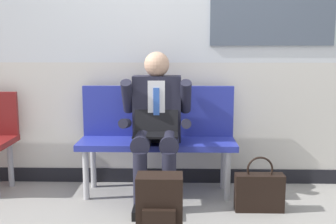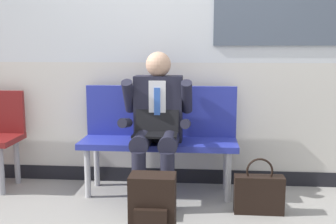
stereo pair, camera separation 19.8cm
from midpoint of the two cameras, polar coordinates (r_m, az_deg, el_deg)
name	(u,v)px [view 1 (the left image)]	position (r m, az deg, el deg)	size (l,w,h in m)	color
ground_plane	(180,209)	(3.30, -0.09, -13.41)	(18.00, 18.00, 0.00)	gray
station_wall	(182,34)	(3.75, 0.37, 10.79)	(5.97, 0.17, 2.75)	silver
bench_with_person	(158,131)	(3.56, -3.06, -2.70)	(1.33, 0.42, 0.92)	#28339E
person_seated	(156,123)	(3.34, -3.34, -1.52)	(0.57, 0.70, 1.22)	#1E1E2D
backpack	(160,211)	(2.68, -3.35, -13.66)	(0.29, 0.22, 0.47)	black
handbag	(259,191)	(3.28, 10.87, -10.82)	(0.37, 0.12, 0.43)	black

